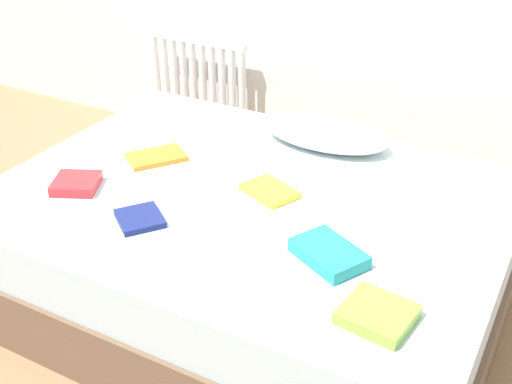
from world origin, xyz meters
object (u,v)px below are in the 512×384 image
at_px(radiator, 198,83).
at_px(pillow, 325,133).
at_px(textbook_teal, 329,254).
at_px(textbook_navy, 140,219).
at_px(textbook_yellow, 270,191).
at_px(textbook_orange, 156,157).
at_px(textbook_lime, 377,314).
at_px(textbook_red, 76,184).
at_px(bed, 250,246).

bearing_deg(radiator, pillow, -30.30).
relative_size(pillow, textbook_teal, 2.39).
height_order(textbook_navy, textbook_teal, textbook_teal).
height_order(textbook_yellow, textbook_orange, same).
bearing_deg(textbook_teal, textbook_lime, -13.64).
distance_m(radiator, textbook_red, 1.56).
bearing_deg(textbook_yellow, bed, -129.86).
bearing_deg(textbook_red, pillow, 24.74).
bearing_deg(textbook_orange, bed, -61.15).
relative_size(pillow, textbook_orange, 2.41).
height_order(bed, textbook_lime, textbook_lime).
relative_size(textbook_teal, textbook_red, 1.43).
xyz_separation_m(bed, textbook_teal, (0.45, -0.26, 0.28)).
bearing_deg(textbook_lime, textbook_navy, -178.90).
bearing_deg(textbook_navy, textbook_teal, 46.29).
xyz_separation_m(radiator, textbook_orange, (0.53, -1.14, 0.13)).
height_order(radiator, textbook_orange, radiator).
distance_m(bed, textbook_teal, 0.59).
relative_size(bed, textbook_navy, 11.74).
bearing_deg(textbook_orange, textbook_lime, -78.29).
xyz_separation_m(radiator, textbook_lime, (1.72, -1.67, 0.14)).
distance_m(textbook_teal, textbook_orange, 1.00).
xyz_separation_m(textbook_yellow, textbook_teal, (0.38, -0.30, 0.01)).
height_order(bed, textbook_red, textbook_red).
relative_size(textbook_navy, textbook_red, 1.00).
distance_m(textbook_lime, textbook_orange, 1.30).
height_order(radiator, textbook_lime, radiator).
relative_size(bed, textbook_teal, 8.21).
height_order(pillow, textbook_orange, pillow).
height_order(textbook_navy, textbook_red, textbook_red).
distance_m(radiator, pillow, 1.30).
bearing_deg(textbook_lime, radiator, 142.96).
bearing_deg(textbook_red, bed, -0.10).
xyz_separation_m(radiator, textbook_red, (0.41, -1.50, 0.14)).
bearing_deg(bed, textbook_orange, 172.97).
bearing_deg(radiator, textbook_yellow, -46.60).
bearing_deg(radiator, bed, -49.30).
xyz_separation_m(radiator, pillow, (1.11, -0.65, 0.17)).
height_order(bed, textbook_teal, textbook_teal).
height_order(pillow, textbook_red, pillow).
xyz_separation_m(radiator, textbook_yellow, (1.10, -1.16, 0.13)).
bearing_deg(textbook_lime, textbook_red, 179.50).
distance_m(pillow, textbook_yellow, 0.52).
relative_size(radiator, textbook_teal, 2.73).
relative_size(textbook_lime, textbook_red, 1.17).
distance_m(textbook_lime, textbook_yellow, 0.80).
distance_m(textbook_navy, textbook_yellow, 0.52).
bearing_deg(textbook_yellow, textbook_teal, -15.16).
xyz_separation_m(bed, textbook_navy, (-0.25, -0.37, 0.26)).
distance_m(bed, textbook_red, 0.74).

